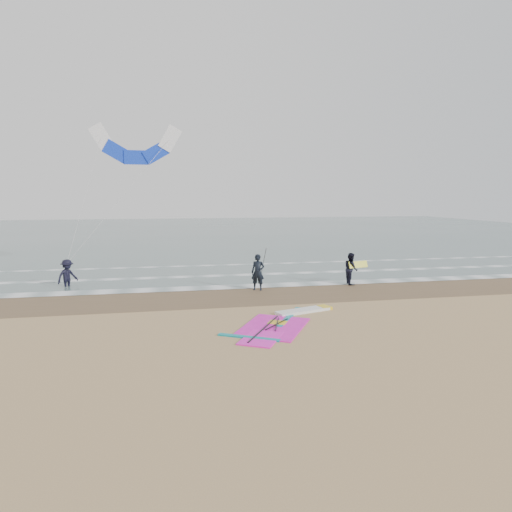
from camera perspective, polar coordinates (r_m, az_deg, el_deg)
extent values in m
plane|color=tan|center=(18.57, 4.99, -8.71)|extent=(120.00, 120.00, 0.00)
cube|color=#47605E|center=(65.50, -6.86, 2.98)|extent=(120.00, 80.00, 0.02)
cube|color=brown|center=(24.21, 1.00, -4.81)|extent=(120.00, 5.00, 0.01)
cube|color=white|center=(26.31, -0.02, -3.75)|extent=(120.00, 1.20, 0.02)
cube|color=white|center=(29.98, -1.44, -2.35)|extent=(120.00, 0.70, 0.02)
cube|color=white|center=(34.36, -2.73, -1.08)|extent=(120.00, 0.50, 0.01)
cube|color=white|center=(20.71, 5.88, -6.82)|extent=(2.67, 1.42, 0.12)
cube|color=yellow|center=(21.40, 8.54, -6.38)|extent=(0.64, 0.74, 0.14)
cube|color=#FF20CD|center=(18.31, 2.15, -8.85)|extent=(3.64, 4.02, 0.04)
cube|color=#FF20CD|center=(16.88, 0.62, -10.27)|extent=(2.02, 2.24, 0.05)
cube|color=#0C8C99|center=(19.82, 4.19, -7.57)|extent=(1.86, 2.99, 0.05)
cube|color=#0C8C99|center=(17.00, -0.92, -10.13)|extent=(2.18, 1.39, 0.05)
cube|color=yellow|center=(18.86, 2.71, -8.34)|extent=(0.94, 0.90, 0.05)
cylinder|color=black|center=(18.01, 1.01, -9.02)|extent=(1.92, 3.27, 0.06)
cylinder|color=black|center=(18.53, 2.63, -8.48)|extent=(1.28, 1.42, 0.04)
cylinder|color=black|center=(18.53, 2.63, -8.48)|extent=(0.62, 1.79, 0.04)
imported|color=black|center=(25.10, 0.23, -2.05)|extent=(0.86, 0.72, 2.00)
imported|color=black|center=(27.29, 11.78, -1.56)|extent=(0.77, 0.96, 1.88)
imported|color=black|center=(28.13, -22.54, -1.65)|extent=(1.40, 1.39, 1.94)
cylinder|color=black|center=(25.09, 0.91, -0.97)|extent=(0.17, 0.86, 1.82)
cube|color=yellow|center=(27.33, 12.65, -1.05)|extent=(1.30, 0.51, 0.39)
cube|color=white|center=(31.53, -18.77, 13.91)|extent=(1.59, 0.19, 1.85)
cube|color=#1337CF|center=(31.34, -17.01, 12.35)|extent=(1.85, 0.20, 1.59)
cube|color=#1337CF|center=(31.22, -14.67, 11.84)|extent=(1.61, 0.19, 0.91)
cube|color=#1337CF|center=(31.21, -12.36, 12.52)|extent=(1.85, 0.20, 1.59)
cube|color=white|center=(31.30, -10.70, 14.22)|extent=(1.59, 0.19, 1.85)
cylinder|color=beige|center=(29.54, -20.59, 6.93)|extent=(1.73, 3.84, 7.57)
cylinder|color=beige|center=(29.28, -16.41, 7.10)|extent=(6.03, 3.84, 7.57)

